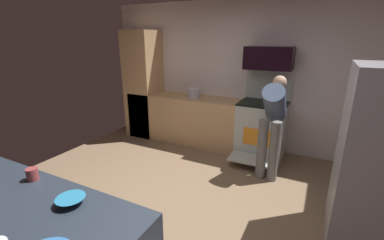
{
  "coord_description": "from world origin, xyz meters",
  "views": [
    {
      "loc": [
        1.35,
        -2.25,
        1.96
      ],
      "look_at": [
        0.06,
        0.3,
        1.05
      ],
      "focal_mm": 24.23,
      "sensor_mm": 36.0,
      "label": 1
    }
  ],
  "objects_px": {
    "microwave": "(269,58)",
    "stock_pot": "(194,93)",
    "oven_range": "(262,128)",
    "person_cook": "(273,119)",
    "mug_coffee": "(32,174)",
    "mixing_bowl_large": "(71,201)"
  },
  "relations": [
    {
      "from": "oven_range",
      "to": "mug_coffee",
      "type": "distance_m",
      "value": 3.4
    },
    {
      "from": "microwave",
      "to": "mixing_bowl_large",
      "type": "height_order",
      "value": "microwave"
    },
    {
      "from": "mixing_bowl_large",
      "to": "mug_coffee",
      "type": "distance_m",
      "value": 0.54
    },
    {
      "from": "microwave",
      "to": "mug_coffee",
      "type": "height_order",
      "value": "microwave"
    },
    {
      "from": "mug_coffee",
      "to": "person_cook",
      "type": "bearing_deg",
      "value": 62.34
    },
    {
      "from": "person_cook",
      "to": "mixing_bowl_large",
      "type": "bearing_deg",
      "value": -107.22
    },
    {
      "from": "oven_range",
      "to": "mug_coffee",
      "type": "bearing_deg",
      "value": -109.11
    },
    {
      "from": "microwave",
      "to": "stock_pot",
      "type": "bearing_deg",
      "value": -176.46
    },
    {
      "from": "microwave",
      "to": "person_cook",
      "type": "bearing_deg",
      "value": -69.43
    },
    {
      "from": "person_cook",
      "to": "mixing_bowl_large",
      "type": "relative_size",
      "value": 7.48
    },
    {
      "from": "microwave",
      "to": "mixing_bowl_large",
      "type": "distance_m",
      "value": 3.48
    },
    {
      "from": "mixing_bowl_large",
      "to": "mug_coffee",
      "type": "height_order",
      "value": "mug_coffee"
    },
    {
      "from": "oven_range",
      "to": "mug_coffee",
      "type": "relative_size",
      "value": 15.24
    },
    {
      "from": "microwave",
      "to": "mug_coffee",
      "type": "xyz_separation_m",
      "value": [
        -1.1,
        -3.28,
        -0.7
      ]
    },
    {
      "from": "oven_range",
      "to": "person_cook",
      "type": "distance_m",
      "value": 0.74
    },
    {
      "from": "microwave",
      "to": "mixing_bowl_large",
      "type": "relative_size",
      "value": 3.84
    },
    {
      "from": "oven_range",
      "to": "person_cook",
      "type": "height_order",
      "value": "oven_range"
    },
    {
      "from": "oven_range",
      "to": "microwave",
      "type": "xyz_separation_m",
      "value": [
        0.0,
        0.1,
        1.15
      ]
    },
    {
      "from": "person_cook",
      "to": "mug_coffee",
      "type": "xyz_separation_m",
      "value": [
        -1.36,
        -2.59,
        0.08
      ]
    },
    {
      "from": "oven_range",
      "to": "microwave",
      "type": "relative_size",
      "value": 1.99
    },
    {
      "from": "mixing_bowl_large",
      "to": "mug_coffee",
      "type": "bearing_deg",
      "value": 171.4
    },
    {
      "from": "mug_coffee",
      "to": "mixing_bowl_large",
      "type": "bearing_deg",
      "value": -8.6
    }
  ]
}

